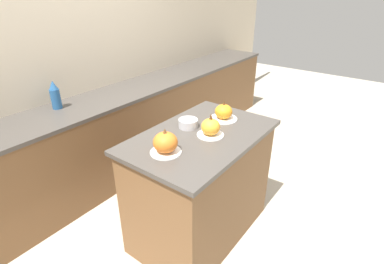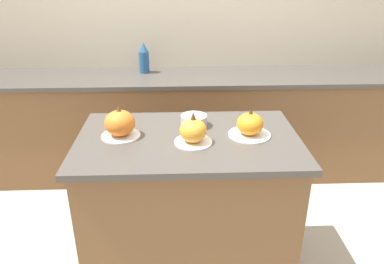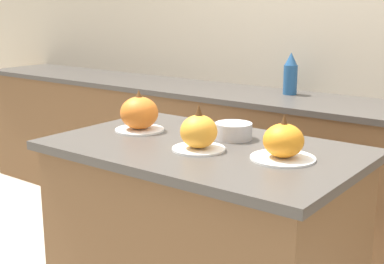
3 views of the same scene
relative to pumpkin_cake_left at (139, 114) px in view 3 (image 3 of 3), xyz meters
name	(u,v)px [view 3 (image 3 of 3)]	position (x,y,z in m)	size (l,w,h in m)	color
wall_back	(358,45)	(0.37, 1.57, 0.22)	(8.00, 0.06, 2.50)	beige
kitchen_island	(203,257)	(0.37, -0.03, -0.55)	(1.21, 0.76, 0.96)	brown
back_counter	(329,180)	(0.37, 1.24, -0.56)	(6.00, 0.60, 0.94)	brown
pumpkin_cake_left	(139,114)	(0.00, 0.00, 0.00)	(0.21, 0.21, 0.18)	white
pumpkin_cake_center	(199,133)	(0.39, -0.10, -0.01)	(0.20, 0.20, 0.18)	white
pumpkin_cake_right	(283,143)	(0.70, -0.02, -0.01)	(0.23, 0.23, 0.16)	white
bottle_tall	(290,74)	(0.03, 1.36, 0.03)	(0.09, 0.09, 0.26)	#235184
mixing_bowl	(233,131)	(0.40, 0.12, -0.04)	(0.15, 0.15, 0.07)	#ADADB2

